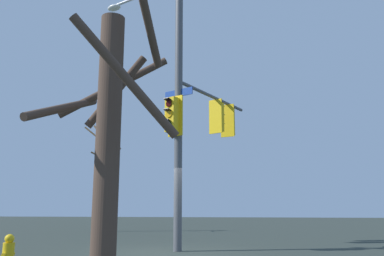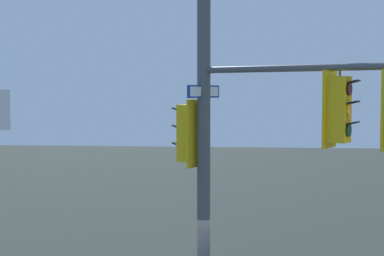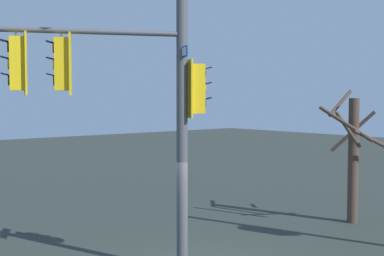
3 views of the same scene
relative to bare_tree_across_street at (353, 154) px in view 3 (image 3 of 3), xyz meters
name	(u,v)px [view 3 (image 3 of 3)]	position (x,y,z in m)	size (l,w,h in m)	color
main_signal_pole_assembly	(145,54)	(7.96, 0.03, 2.71)	(4.84, 5.19, 9.28)	#4C4F54
bare_tree_across_street	(353,154)	(0.00, 0.00, 0.00)	(2.06, 2.03, 4.19)	#49372D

